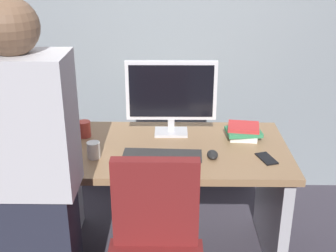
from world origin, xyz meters
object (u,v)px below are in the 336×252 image
object	(u,v)px
monitor	(171,94)
desk	(168,181)
keyboard	(162,155)
cup_by_monitor	(84,129)
mouse	(213,155)
cell_phone	(267,159)
person_at_desk	(32,190)
book_stack	(243,132)
cup_near_keyboard	(94,150)

from	to	relation	value
monitor	desk	bearing A→B (deg)	-94.76
keyboard	cup_by_monitor	distance (m)	0.55
mouse	cell_phone	size ratio (longest dim) A/B	0.69
person_at_desk	cell_phone	size ratio (longest dim) A/B	11.38
monitor	book_stack	distance (m)	0.49
desk	book_stack	xyz separation A→B (m)	(0.45, 0.13, 0.27)
cup_by_monitor	book_stack	bearing A→B (deg)	-0.61
person_at_desk	cup_by_monitor	distance (m)	0.83
keyboard	monitor	bearing A→B (deg)	84.36
book_stack	person_at_desk	bearing A→B (deg)	-141.43
keyboard	desk	bearing A→B (deg)	79.64
keyboard	cup_near_keyboard	world-z (taller)	cup_near_keyboard
cup_near_keyboard	monitor	bearing A→B (deg)	38.87
book_stack	desk	bearing A→B (deg)	-163.89
mouse	cup_near_keyboard	bearing A→B (deg)	-178.89
desk	cup_by_monitor	size ratio (longest dim) A/B	14.22
monitor	mouse	bearing A→B (deg)	-54.88
mouse	cup_by_monitor	distance (m)	0.80
person_at_desk	mouse	distance (m)	0.99
person_at_desk	monitor	world-z (taller)	person_at_desk
keyboard	cell_phone	bearing A→B (deg)	0.51
cup_by_monitor	mouse	bearing A→B (deg)	-19.93
cell_phone	person_at_desk	bearing A→B (deg)	-171.49
monitor	mouse	world-z (taller)	monitor
cup_by_monitor	book_stack	world-z (taller)	cup_by_monitor
person_at_desk	book_stack	xyz separation A→B (m)	(1.02, 0.81, -0.07)
keyboard	cell_phone	world-z (taller)	keyboard
desk	mouse	world-z (taller)	mouse
mouse	cup_near_keyboard	xyz separation A→B (m)	(-0.65, -0.01, 0.03)
desk	mouse	size ratio (longest dim) A/B	13.77
person_at_desk	cup_near_keyboard	world-z (taller)	person_at_desk
desk	keyboard	bearing A→B (deg)	-102.80
keyboard	book_stack	world-z (taller)	book_stack
monitor	book_stack	world-z (taller)	monitor
keyboard	cell_phone	distance (m)	0.57
desk	cup_by_monitor	bearing A→B (deg)	164.63
desk	cell_phone	distance (m)	0.60
keyboard	cup_near_keyboard	bearing A→B (deg)	-175.44
desk	book_stack	distance (m)	0.54
person_at_desk	cup_by_monitor	size ratio (longest dim) A/B	16.93
desk	keyboard	size ratio (longest dim) A/B	3.20
cell_phone	book_stack	bearing A→B (deg)	90.24
book_stack	cell_phone	world-z (taller)	book_stack
person_at_desk	cell_phone	xyz separation A→B (m)	(1.11, 0.53, -0.11)
desk	monitor	size ratio (longest dim) A/B	2.55
mouse	book_stack	bearing A→B (deg)	52.18
cup_near_keyboard	keyboard	bearing A→B (deg)	2.12
mouse	book_stack	size ratio (longest dim) A/B	0.47
cup_near_keyboard	cup_by_monitor	bearing A→B (deg)	110.23
cell_phone	cup_near_keyboard	bearing A→B (deg)	162.52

